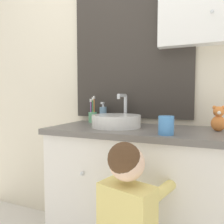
{
  "coord_description": "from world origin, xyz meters",
  "views": [
    {
      "loc": [
        0.37,
        -0.97,
        1.06
      ],
      "look_at": [
        -0.14,
        0.29,
        0.97
      ],
      "focal_mm": 35.0,
      "sensor_mm": 36.0,
      "label": 1
    }
  ],
  "objects_px": {
    "sink_basin": "(117,120)",
    "drinking_cup": "(166,125)",
    "teddy_bear": "(219,119)",
    "toothbrush_holder": "(93,116)",
    "soap_dispenser": "(103,114)"
  },
  "relations": [
    {
      "from": "sink_basin",
      "to": "toothbrush_holder",
      "type": "xyz_separation_m",
      "value": [
        -0.26,
        0.16,
        0.0
      ]
    },
    {
      "from": "toothbrush_holder",
      "to": "teddy_bear",
      "type": "bearing_deg",
      "value": -7.26
    },
    {
      "from": "sink_basin",
      "to": "drinking_cup",
      "type": "bearing_deg",
      "value": -27.61
    },
    {
      "from": "sink_basin",
      "to": "teddy_bear",
      "type": "xyz_separation_m",
      "value": [
        0.6,
        0.05,
        0.03
      ]
    },
    {
      "from": "teddy_bear",
      "to": "drinking_cup",
      "type": "height_order",
      "value": "teddy_bear"
    },
    {
      "from": "sink_basin",
      "to": "drinking_cup",
      "type": "xyz_separation_m",
      "value": [
        0.34,
        -0.18,
        0.01
      ]
    },
    {
      "from": "teddy_bear",
      "to": "soap_dispenser",
      "type": "bearing_deg",
      "value": 171.42
    },
    {
      "from": "sink_basin",
      "to": "teddy_bear",
      "type": "distance_m",
      "value": 0.6
    },
    {
      "from": "soap_dispenser",
      "to": "teddy_bear",
      "type": "height_order",
      "value": "soap_dispenser"
    },
    {
      "from": "soap_dispenser",
      "to": "sink_basin",
      "type": "bearing_deg",
      "value": -44.22
    },
    {
      "from": "teddy_bear",
      "to": "drinking_cup",
      "type": "bearing_deg",
      "value": -137.79
    },
    {
      "from": "teddy_bear",
      "to": "drinking_cup",
      "type": "xyz_separation_m",
      "value": [
        -0.26,
        -0.23,
        -0.02
      ]
    },
    {
      "from": "sink_basin",
      "to": "toothbrush_holder",
      "type": "distance_m",
      "value": 0.31
    },
    {
      "from": "soap_dispenser",
      "to": "teddy_bear",
      "type": "distance_m",
      "value": 0.78
    },
    {
      "from": "toothbrush_holder",
      "to": "drinking_cup",
      "type": "height_order",
      "value": "toothbrush_holder"
    }
  ]
}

